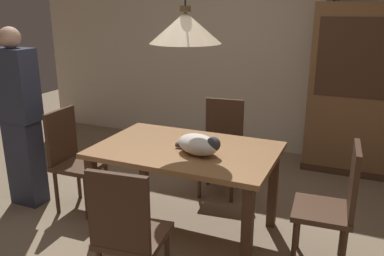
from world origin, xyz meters
TOP-DOWN VIEW (x-y plane):
  - ground at (0.00, 0.00)m, footprint 10.00×10.00m
  - back_wall at (0.00, 2.65)m, footprint 6.40×0.10m
  - dining_table at (0.06, 0.36)m, footprint 1.40×0.90m
  - chair_near_front at (0.07, -0.52)m, footprint 0.44×0.44m
  - chair_far_back at (0.05, 1.24)m, footprint 0.44×0.44m
  - chair_right_side at (1.19, 0.36)m, footprint 0.43×0.43m
  - chair_left_side at (-1.07, 0.36)m, footprint 0.41×0.41m
  - cat_sleeping at (0.21, 0.27)m, footprint 0.40×0.31m
  - pendant_lamp at (0.06, 0.36)m, footprint 0.52×0.52m
  - hutch_bookcase at (1.27, 2.32)m, footprint 1.12×0.45m
  - person_standing at (-1.54, 0.26)m, footprint 0.36×0.22m

SIDE VIEW (x-z plane):
  - ground at x=0.00m, z-range 0.00..0.00m
  - chair_near_front at x=0.07m, z-range 0.05..0.98m
  - chair_far_back at x=0.05m, z-range 0.05..0.98m
  - chair_right_side at x=1.19m, z-range 0.05..0.98m
  - chair_left_side at x=-1.07m, z-range 0.05..0.98m
  - dining_table at x=0.06m, z-range 0.27..1.02m
  - cat_sleeping at x=0.21m, z-range 0.75..0.90m
  - person_standing at x=-1.54m, z-range 0.01..1.65m
  - hutch_bookcase at x=1.27m, z-range -0.04..1.81m
  - back_wall at x=0.00m, z-range 0.00..2.90m
  - pendant_lamp at x=0.06m, z-range 1.01..2.31m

